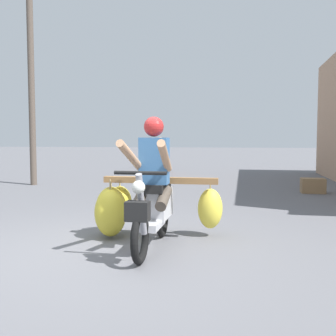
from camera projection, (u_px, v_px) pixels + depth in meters
ground_plane at (96, 252)px, 4.63m from camera, size 120.00×120.00×0.00m
motorbike_main_loaded at (141, 202)px, 5.11m from camera, size 1.79×1.80×1.58m
motorbike_distant_ahead_left at (153, 155)px, 18.57m from camera, size 0.63×1.59×1.40m
motorbike_distant_ahead_right at (160, 158)px, 15.45m from camera, size 0.78×1.52×1.40m
produce_crate at (313, 186)px, 9.74m from camera, size 0.56×0.40×0.36m
utility_pole at (32, 94)px, 11.31m from camera, size 0.18×0.18×5.19m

